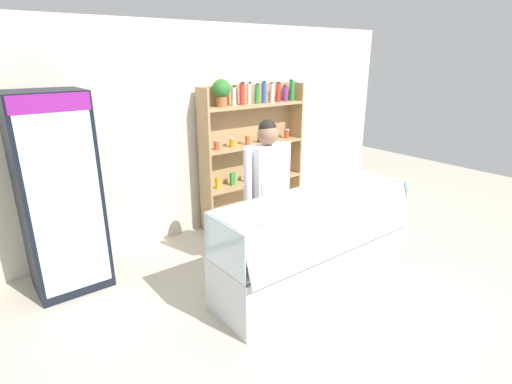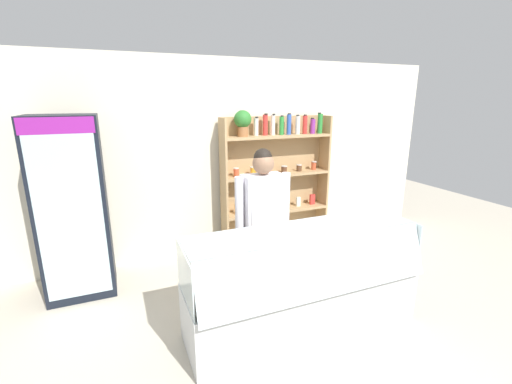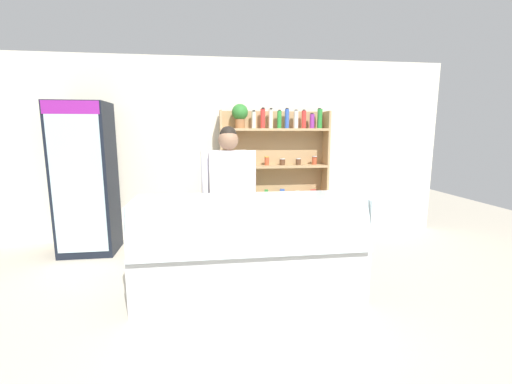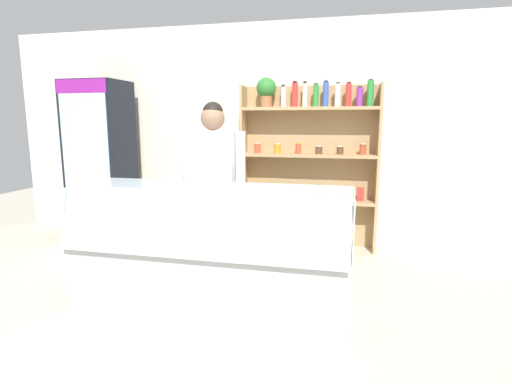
{
  "view_description": "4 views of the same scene",
  "coord_description": "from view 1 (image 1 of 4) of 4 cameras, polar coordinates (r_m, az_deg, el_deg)",
  "views": [
    {
      "loc": [
        -2.64,
        -2.51,
        2.31
      ],
      "look_at": [
        -0.14,
        0.72,
        0.9
      ],
      "focal_mm": 28.0,
      "sensor_mm": 36.0,
      "label": 1
    },
    {
      "loc": [
        -1.43,
        -2.46,
        2.16
      ],
      "look_at": [
        -0.14,
        0.64,
        1.25
      ],
      "focal_mm": 24.0,
      "sensor_mm": 36.0,
      "label": 2
    },
    {
      "loc": [
        -0.29,
        -3.16,
        1.63
      ],
      "look_at": [
        0.21,
        0.4,
        0.99
      ],
      "focal_mm": 24.0,
      "sensor_mm": 36.0,
      "label": 3
    },
    {
      "loc": [
        1.14,
        -2.88,
        1.51
      ],
      "look_at": [
        0.31,
        0.75,
        0.85
      ],
      "focal_mm": 28.0,
      "sensor_mm": 36.0,
      "label": 4
    }
  ],
  "objects": [
    {
      "name": "shop_clerk",
      "position": [
        4.24,
        1.69,
        1.1
      ],
      "size": [
        0.61,
        0.25,
        1.69
      ],
      "color": "#2D2D38",
      "rests_on": "ground"
    },
    {
      "name": "ground_plane",
      "position": [
        4.31,
        7.6,
        -13.56
      ],
      "size": [
        12.0,
        12.0,
        0.0
      ],
      "primitive_type": "plane",
      "color": "beige"
    },
    {
      "name": "drinks_fridge",
      "position": [
        4.36,
        -26.3,
        -0.42
      ],
      "size": [
        0.7,
        0.6,
        2.01
      ],
      "color": "black",
      "rests_on": "ground"
    },
    {
      "name": "deli_display_case",
      "position": [
        4.23,
        8.27,
        -9.33
      ],
      "size": [
        2.23,
        0.72,
        1.01
      ],
      "color": "silver",
      "rests_on": "ground"
    },
    {
      "name": "back_wall",
      "position": [
        5.41,
        -7.95,
        8.64
      ],
      "size": [
        6.8,
        0.1,
        2.7
      ],
      "primitive_type": "cube",
      "color": "silver",
      "rests_on": "ground"
    },
    {
      "name": "shelving_unit",
      "position": [
        5.62,
        -0.9,
        7.02
      ],
      "size": [
        1.61,
        0.29,
        2.02
      ],
      "color": "tan",
      "rests_on": "ground"
    }
  ]
}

